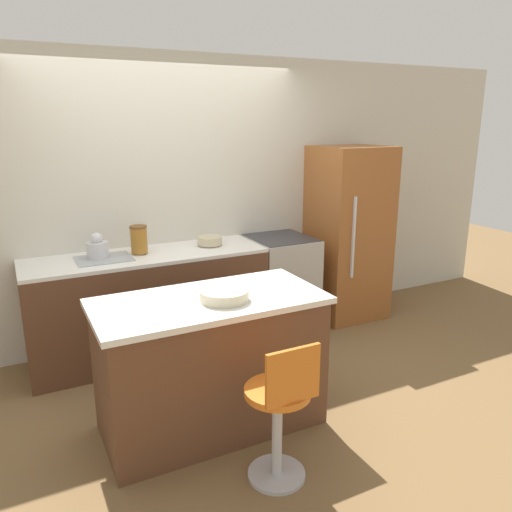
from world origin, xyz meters
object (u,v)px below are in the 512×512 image
stool_chair (280,414)px  kettle (97,248)px  oven_range (280,283)px  mixing_bowl (210,241)px  refrigerator (348,233)px

stool_chair → kettle: size_ratio=4.22×
oven_range → stool_chair: 2.23m
stool_chair → mixing_bowl: 2.08m
oven_range → refrigerator: 0.90m
mixing_bowl → kettle: bearing=180.0°
kettle → mixing_bowl: (0.99, 0.00, -0.05)m
stool_chair → refrigerator: bearing=45.4°
refrigerator → kettle: 2.51m
oven_range → stool_chair: (-1.10, -1.93, -0.04)m
refrigerator → mixing_bowl: size_ratio=8.09×
refrigerator → stool_chair: (-1.90, -1.92, -0.46)m
oven_range → refrigerator: refrigerator is taller
oven_range → mixing_bowl: (-0.72, 0.04, 0.50)m
stool_chair → mixing_bowl: (0.38, 1.97, 0.54)m
oven_range → mixing_bowl: size_ratio=4.23×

